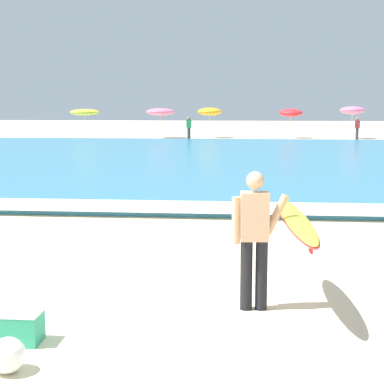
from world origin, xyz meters
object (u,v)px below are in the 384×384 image
(beachgoer_near_row_mid, at_px, (189,127))
(beach_ball, at_px, (7,355))
(beachgoer_near_row_right, at_px, (189,128))
(beach_umbrella_1, at_px, (161,112))
(cooler_box, at_px, (18,326))
(beachgoer_near_row_left, at_px, (357,128))
(beach_umbrella_2, at_px, (210,112))
(beach_umbrella_4, at_px, (352,110))
(surfer_with_board, at_px, (274,229))
(beach_umbrella_0, at_px, (85,112))
(beach_umbrella_3, at_px, (291,113))

(beachgoer_near_row_mid, bearing_deg, beach_ball, -87.03)
(beach_ball, bearing_deg, beachgoer_near_row_right, 92.79)
(beach_umbrella_1, bearing_deg, cooler_box, -84.08)
(beach_ball, height_order, cooler_box, cooler_box)
(beachgoer_near_row_left, xyz_separation_m, cooler_box, (-9.75, -35.95, -0.66))
(beachgoer_near_row_mid, height_order, beachgoer_near_row_right, same)
(beach_umbrella_2, height_order, beach_umbrella_4, beach_umbrella_4)
(surfer_with_board, xyz_separation_m, beach_ball, (-2.58, -2.04, -0.85))
(surfer_with_board, distance_m, beach_ball, 3.40)
(surfer_with_board, height_order, beach_umbrella_0, beach_umbrella_0)
(beachgoer_near_row_mid, relative_size, beach_ball, 4.56)
(beach_umbrella_1, xyz_separation_m, cooler_box, (3.96, -38.18, -1.71))
(beach_umbrella_3, bearing_deg, cooler_box, -98.04)
(beach_umbrella_3, xyz_separation_m, beach_umbrella_4, (4.34, -0.26, 0.18))
(beach_umbrella_3, bearing_deg, beachgoer_near_row_right, -153.20)
(beachgoer_near_row_left, bearing_deg, beach_umbrella_3, 146.26)
(beach_umbrella_0, distance_m, beach_umbrella_1, 5.47)
(beachgoer_near_row_right, height_order, cooler_box, beachgoer_near_row_right)
(surfer_with_board, distance_m, cooler_box, 3.17)
(beach_umbrella_4, bearing_deg, cooler_box, -104.29)
(beach_umbrella_1, relative_size, cooler_box, 4.42)
(cooler_box, bearing_deg, beach_umbrella_1, 95.92)
(cooler_box, bearing_deg, beachgoer_near_row_right, 92.57)
(beach_umbrella_0, height_order, cooler_box, beach_umbrella_0)
(beach_umbrella_1, relative_size, beach_umbrella_4, 0.93)
(beach_umbrella_0, distance_m, beach_umbrella_4, 19.03)
(beach_umbrella_2, height_order, beachgoer_near_row_mid, beach_umbrella_2)
(beach_umbrella_1, relative_size, beach_umbrella_3, 0.98)
(beach_umbrella_1, distance_m, beach_umbrella_4, 13.78)
(beach_umbrella_1, height_order, beach_umbrella_4, beach_umbrella_4)
(surfer_with_board, height_order, beach_umbrella_4, beach_umbrella_4)
(beach_umbrella_1, bearing_deg, beach_umbrella_3, 3.77)
(beach_umbrella_2, xyz_separation_m, beach_umbrella_3, (5.86, 0.24, -0.07))
(beach_umbrella_1, height_order, beachgoer_near_row_right, beach_umbrella_1)
(beach_umbrella_3, relative_size, beach_umbrella_4, 0.95)
(beach_umbrella_3, relative_size, beachgoer_near_row_left, 1.39)
(beach_umbrella_0, bearing_deg, beach_umbrella_1, 20.83)
(beachgoer_near_row_left, relative_size, cooler_box, 3.23)
(surfer_with_board, relative_size, beach_ball, 6.69)
(beachgoer_near_row_mid, height_order, cooler_box, beachgoer_near_row_mid)
(beach_umbrella_4, height_order, cooler_box, beach_umbrella_4)
(beachgoer_near_row_mid, bearing_deg, beach_umbrella_1, 152.32)
(surfer_with_board, xyz_separation_m, beach_umbrella_4, (7.06, 37.23, 0.99))
(beach_umbrella_0, relative_size, beach_umbrella_2, 0.95)
(beach_umbrella_4, bearing_deg, beach_umbrella_2, 179.93)
(beach_umbrella_0, relative_size, beach_umbrella_4, 0.91)
(beach_umbrella_2, distance_m, beach_umbrella_3, 5.87)
(beach_ball, bearing_deg, beachgoer_near_row_mid, 92.97)
(beach_umbrella_3, relative_size, beachgoer_near_row_mid, 1.39)
(beach_umbrella_0, bearing_deg, beachgoer_near_row_right, -7.59)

